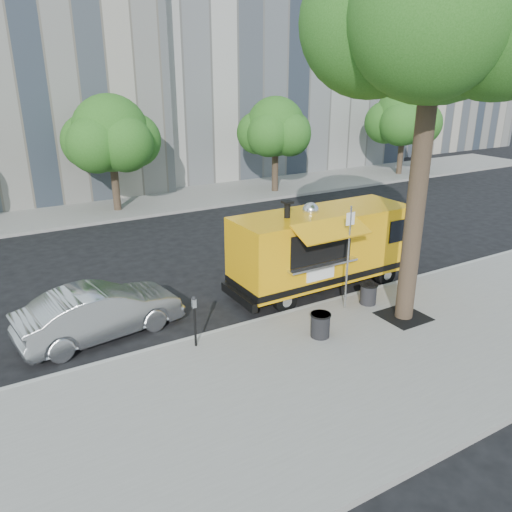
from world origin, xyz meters
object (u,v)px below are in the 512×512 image
Objects in this scene: trash_bin_left at (368,293)px; parking_meter at (195,315)px; far_tree_c at (276,127)px; sedan at (100,312)px; trash_bin_right at (320,324)px; far_tree_d at (404,116)px; street_tree at (439,0)px; food_truck at (322,247)px; sign_post at (348,252)px; far_tree_b at (110,133)px.

parking_meter is at bearing 176.60° from trash_bin_left.
far_tree_c is 3.90× the size of parking_meter.
trash_bin_left is at bearing -115.91° from sedan.
sedan is 6.60× the size of trash_bin_right.
street_tree is at bearing -135.00° from far_tree_d.
trash_bin_right is at bearing -131.63° from sedan.
trash_bin_right is (4.73, -3.12, -0.20)m from sedan.
trash_bin_left is at bearing -79.87° from food_truck.
sign_post is 2.32m from trash_bin_right.
trash_bin_right is (-2.67, 0.28, -7.52)m from street_tree.
far_tree_d is at bearing 42.29° from trash_bin_left.
sign_post is 4.91× the size of trash_bin_left.
far_tree_c is at bearing 63.16° from food_truck.
far_tree_c is (9.00, -0.30, -0.12)m from far_tree_b.
far_tree_d is (19.00, -0.10, 0.06)m from far_tree_b.
parking_meter is at bearing -146.40° from far_tree_d.
far_tree_b is at bearing 102.75° from food_truck.
far_tree_d is at bearing 39.92° from trash_bin_right.
sedan is (-3.80, -12.10, -3.14)m from far_tree_b.
far_tree_d is 8.90× the size of trash_bin_right.
street_tree is 3.42× the size of sign_post.
far_tree_b is 1.83× the size of sign_post.
trash_bin_right is (0.93, -15.22, -3.35)m from far_tree_b.
trash_bin_left is at bearing -8.59° from sign_post.
far_tree_d is at bearing 1.15° from far_tree_c.
sign_post is 0.72× the size of sedan.
far_tree_c is at bearing 70.44° from street_tree.
parking_meter is (-21.00, -13.95, -2.91)m from far_tree_d.
far_tree_b is at bearing -25.69° from sedan.
parking_meter is 0.22× the size of food_truck.
parking_meter is (-5.60, 1.45, -7.03)m from street_tree.
far_tree_c is at bearing -1.91° from far_tree_b.
far_tree_d reaches higher than trash_bin_left.
parking_meter is at bearing -145.55° from sedan.
parking_meter is at bearing 165.48° from street_tree.
parking_meter is 5.22m from food_truck.
street_tree is at bearing -76.92° from far_tree_b.
street_tree is 6.38m from sign_post.
food_truck is at bearing -76.66° from far_tree_b.
sign_post is at bearing 30.87° from trash_bin_right.
trash_bin_right is (-1.62, -0.97, -1.36)m from sign_post.
far_tree_b reaches higher than parking_meter.
trash_bin_right is at bearing -21.70° from parking_meter.
street_tree is 16.81× the size of trash_bin_left.
parking_meter is (-11.00, -13.75, -2.74)m from far_tree_c.
sign_post is 4.64m from parking_meter.
far_tree_b is 0.97× the size of far_tree_d.
far_tree_b is 0.90× the size of food_truck.
sedan is at bearing 155.32° from street_tree.
sign_post is (-16.45, -14.15, -2.04)m from far_tree_d.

